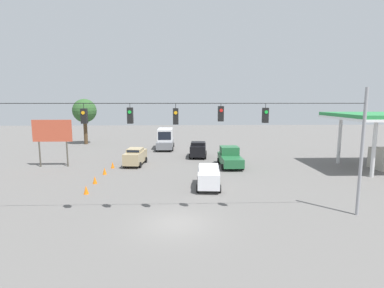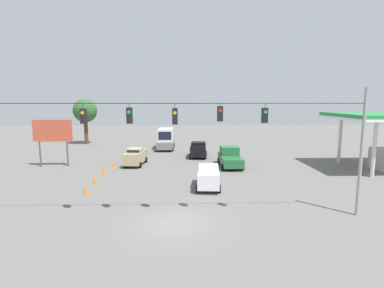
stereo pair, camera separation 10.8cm
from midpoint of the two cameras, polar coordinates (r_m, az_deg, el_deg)
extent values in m
plane|color=#605E5B|center=(18.24, -2.99, -14.85)|extent=(140.00, 140.00, 0.00)
cylinder|color=#939399|center=(21.08, 29.69, -1.50)|extent=(0.20, 0.20, 7.96)
cylinder|color=black|center=(17.70, -3.11, 7.75)|extent=(22.79, 0.04, 0.04)
cube|color=black|center=(18.39, 13.84, 5.33)|extent=(0.32, 0.36, 0.89)
cylinder|color=black|center=(18.37, 13.90, 7.13)|extent=(0.03, 0.03, 0.27)
cylinder|color=green|center=(18.20, 14.02, 5.92)|extent=(0.20, 0.02, 0.20)
cube|color=black|center=(17.85, 5.54, 5.76)|extent=(0.32, 0.36, 0.89)
cylinder|color=black|center=(17.84, 5.56, 7.46)|extent=(0.03, 0.03, 0.17)
cylinder|color=red|center=(17.66, 5.63, 6.38)|extent=(0.20, 0.02, 0.20)
cube|color=black|center=(17.72, -3.09, 5.29)|extent=(0.32, 0.36, 0.95)
cylinder|color=black|center=(17.70, -3.10, 7.29)|extent=(0.03, 0.03, 0.28)
cylinder|color=orange|center=(17.52, -3.11, 5.96)|extent=(0.20, 0.02, 0.20)
cube|color=black|center=(17.97, -11.66, 5.34)|extent=(0.32, 0.36, 0.94)
cylinder|color=black|center=(17.96, -11.71, 7.21)|extent=(0.03, 0.03, 0.24)
cylinder|color=green|center=(17.78, -11.78, 5.98)|extent=(0.20, 0.02, 0.20)
cube|color=black|center=(18.62, -19.80, 5.04)|extent=(0.32, 0.36, 0.87)
cylinder|color=black|center=(18.60, -19.89, 6.84)|extent=(0.03, 0.03, 0.30)
cylinder|color=orange|center=(18.43, -20.01, 5.61)|extent=(0.20, 0.02, 0.20)
cube|color=#236038|center=(32.88, 7.38, -2.97)|extent=(2.13, 5.18, 0.90)
cube|color=#236038|center=(33.32, 7.24, -1.24)|extent=(1.94, 1.87, 0.90)
cube|color=black|center=(34.23, 6.98, -0.98)|extent=(1.68, 0.03, 0.63)
cylinder|color=black|center=(34.77, 8.62, -3.13)|extent=(0.22, 0.64, 0.64)
cylinder|color=black|center=(34.44, 5.18, -3.18)|extent=(0.22, 0.64, 0.64)
cylinder|color=black|center=(31.55, 9.76, -4.34)|extent=(0.22, 0.64, 0.64)
cylinder|color=black|center=(31.19, 5.97, -4.41)|extent=(0.22, 0.64, 0.64)
cube|color=slate|center=(44.65, -4.97, 0.12)|extent=(2.31, 6.36, 1.00)
cube|color=silver|center=(44.80, -4.97, 1.87)|extent=(2.12, 4.07, 1.67)
cube|color=black|center=(42.77, -5.13, 1.56)|extent=(1.83, 0.03, 1.17)
cylinder|color=black|center=(42.78, -6.65, -0.94)|extent=(0.22, 0.64, 0.64)
cylinder|color=black|center=(42.64, -3.59, -0.93)|extent=(0.22, 0.64, 0.64)
cylinder|color=black|center=(46.84, -6.21, -0.13)|extent=(0.22, 0.64, 0.64)
cylinder|color=black|center=(46.71, -3.42, -0.12)|extent=(0.22, 0.64, 0.64)
cube|color=black|center=(37.96, 1.30, -1.10)|extent=(2.26, 4.09, 1.27)
cube|color=black|center=(37.83, 1.31, 0.12)|extent=(1.90, 1.89, 0.36)
cube|color=black|center=(38.70, 1.36, 0.30)|extent=(1.51, 0.16, 0.25)
cylinder|color=black|center=(39.30, 2.76, -1.72)|extent=(0.28, 0.66, 0.64)
cylinder|color=black|center=(39.37, -0.01, -1.69)|extent=(0.28, 0.66, 0.64)
cylinder|color=black|center=(36.78, 2.70, -2.42)|extent=(0.28, 0.66, 0.64)
cylinder|color=black|center=(36.86, -0.26, -2.38)|extent=(0.28, 0.66, 0.64)
cube|color=silver|center=(24.79, 3.27, -6.27)|extent=(2.03, 4.07, 1.23)
cube|color=silver|center=(24.60, 3.28, -4.48)|extent=(1.71, 1.86, 0.36)
cube|color=black|center=(25.46, 3.27, -4.04)|extent=(1.36, 0.13, 0.25)
cylinder|color=black|center=(26.20, 5.12, -6.87)|extent=(0.27, 0.66, 0.64)
cylinder|color=black|center=(26.19, 1.36, -6.84)|extent=(0.27, 0.66, 0.64)
cylinder|color=black|center=(23.74, 5.36, -8.49)|extent=(0.27, 0.66, 0.64)
cylinder|color=black|center=(23.73, 1.19, -8.46)|extent=(0.27, 0.66, 0.64)
cube|color=tan|center=(33.98, -10.62, -2.41)|extent=(2.15, 4.48, 1.21)
cube|color=tan|center=(33.85, -10.66, -1.10)|extent=(1.76, 2.06, 0.36)
cube|color=black|center=(32.93, -11.08, -1.38)|extent=(1.37, 0.16, 0.25)
cylinder|color=black|center=(33.00, -12.65, -3.86)|extent=(0.28, 0.66, 0.64)
cylinder|color=black|center=(32.56, -9.75, -3.95)|extent=(0.28, 0.66, 0.64)
cylinder|color=black|center=(35.65, -11.36, -2.92)|extent=(0.28, 0.66, 0.64)
cylinder|color=black|center=(35.24, -8.67, -2.98)|extent=(0.28, 0.66, 0.64)
cone|color=orange|center=(24.73, -19.44, -8.22)|extent=(0.39, 0.39, 0.66)
cone|color=orange|center=(27.47, -17.93, -6.51)|extent=(0.39, 0.39, 0.66)
cone|color=orange|center=(30.51, -16.21, -4.97)|extent=(0.39, 0.39, 0.66)
cone|color=orange|center=(33.10, -14.77, -3.88)|extent=(0.39, 0.39, 0.66)
cylinder|color=silver|center=(37.82, 26.42, 0.74)|extent=(0.36, 0.36, 5.50)
cylinder|color=silver|center=(32.61, 31.48, -0.70)|extent=(0.36, 0.36, 5.50)
cylinder|color=#4C473D|center=(35.32, -22.54, -1.76)|extent=(0.16, 0.16, 2.75)
cylinder|color=#4C473D|center=(36.47, -26.86, -1.73)|extent=(0.16, 0.16, 2.75)
cube|color=#BF4C33|center=(35.54, -24.98, 2.31)|extent=(4.20, 0.12, 2.36)
cylinder|color=#4C3823|center=(52.28, -19.47, 2.42)|extent=(0.60, 0.60, 4.45)
sphere|color=#2D5628|center=(52.08, -19.64, 6.00)|extent=(3.82, 3.82, 3.82)
camera|label=1|loc=(0.05, -89.90, 0.02)|focal=28.00mm
camera|label=2|loc=(0.05, 90.10, -0.02)|focal=28.00mm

